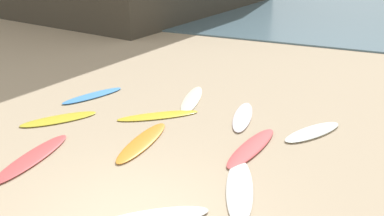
% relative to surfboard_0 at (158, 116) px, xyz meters
% --- Properties ---
extents(surfboard_0, '(2.17, 1.92, 0.06)m').
position_rel_surfboard_0_xyz_m(surfboard_0, '(0.00, 0.00, 0.00)').
color(surfboard_0, yellow).
rests_on(surfboard_0, ground_plane).
extents(surfboard_1, '(0.76, 2.58, 0.09)m').
position_rel_surfboard_0_xyz_m(surfboard_1, '(-1.52, -3.43, 0.01)').
color(surfboard_1, '#D45151').
rests_on(surfboard_1, ground_plane).
extents(surfboard_2, '(0.91, 2.24, 0.09)m').
position_rel_surfboard_0_xyz_m(surfboard_2, '(2.28, 0.93, 0.01)').
color(surfboard_2, white).
rests_on(surfboard_2, ground_plane).
extents(surfboard_3, '(0.67, 2.44, 0.08)m').
position_rel_surfboard_0_xyz_m(surfboard_3, '(0.44, -1.65, 0.01)').
color(surfboard_3, orange).
rests_on(surfboard_3, ground_plane).
extents(surfboard_4, '(1.29, 2.50, 0.07)m').
position_rel_surfboard_0_xyz_m(surfboard_4, '(3.36, -2.64, 0.00)').
color(surfboard_4, silver).
rests_on(surfboard_4, ground_plane).
extents(surfboard_5, '(1.04, 2.49, 0.06)m').
position_rel_surfboard_0_xyz_m(surfboard_5, '(0.36, 1.61, -0.00)').
color(surfboard_5, white).
rests_on(surfboard_5, ground_plane).
extents(surfboard_6, '(1.29, 2.21, 0.08)m').
position_rel_surfboard_0_xyz_m(surfboard_6, '(-2.74, 0.55, 0.01)').
color(surfboard_6, '#4591E3').
rests_on(surfboard_6, ground_plane).
extents(surfboard_8, '(1.80, 2.06, 0.07)m').
position_rel_surfboard_0_xyz_m(surfboard_8, '(-2.47, -1.39, 0.00)').
color(surfboard_8, yellow).
rests_on(surfboard_8, ground_plane).
extents(surfboard_9, '(0.88, 2.50, 0.08)m').
position_rel_surfboard_0_xyz_m(surfboard_9, '(3.07, -0.79, 0.01)').
color(surfboard_9, '#D34B4D').
rests_on(surfboard_9, ground_plane).
extents(surfboard_10, '(1.55, 2.05, 0.09)m').
position_rel_surfboard_0_xyz_m(surfboard_10, '(4.30, 0.72, 0.01)').
color(surfboard_10, white).
rests_on(surfboard_10, ground_plane).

